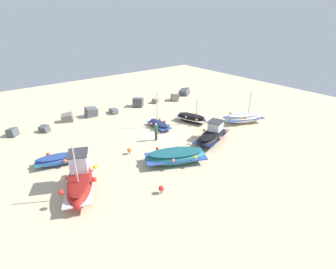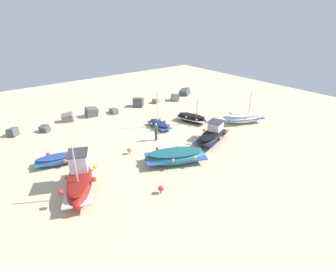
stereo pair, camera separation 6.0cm
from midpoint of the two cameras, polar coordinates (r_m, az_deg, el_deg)
ground_plane at (r=25.78m, az=-2.14°, el=-0.37°), size 54.84×54.84×0.00m
fishing_boat_0 at (r=21.11m, az=1.55°, el=-4.71°), size 5.25×3.82×1.07m
fishing_boat_1 at (r=24.90m, az=9.41°, el=-0.14°), size 4.77×3.23×1.82m
fishing_boat_2 at (r=30.02m, az=15.87°, el=3.50°), size 4.63×3.27×3.47m
fishing_boat_3 at (r=27.51m, az=-1.97°, el=2.11°), size 1.68×3.27×3.73m
fishing_boat_4 at (r=18.66m, az=-18.44°, el=-9.40°), size 3.68×5.16×3.87m
fishing_boat_5 at (r=22.67m, az=-22.83°, el=-5.04°), size 3.50×2.01×0.80m
fishing_boat_6 at (r=29.02m, az=4.99°, el=3.53°), size 2.37×3.69×2.90m
person_walking at (r=24.57m, az=-2.66°, el=0.84°), size 0.32×0.32×1.71m
breakwater_rocks at (r=33.31m, az=-9.07°, el=6.06°), size 23.88×2.76×1.37m
mooring_buoy_0 at (r=22.70m, az=-8.37°, el=-3.34°), size 0.38×0.38×0.54m
mooring_buoy_1 at (r=17.89m, az=-1.55°, el=-11.52°), size 0.38×0.38×0.55m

